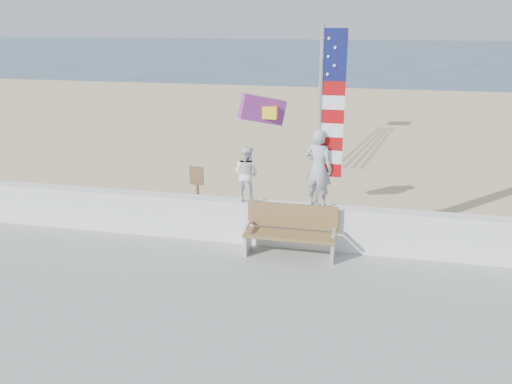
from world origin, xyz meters
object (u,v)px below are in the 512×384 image
Objects in this scene: bench at (291,230)px; flag at (327,111)px; adult at (318,168)px; child at (246,174)px.

bench is 0.51× the size of flag.
adult is at bearing 45.05° from bench.
adult reaches higher than child.
bench is (-0.45, -0.45, -1.17)m from adult.
child is at bearing 155.62° from bench.
bench is at bearing 176.45° from child.
child is at bearing 179.99° from flag.
flag is at bearing 38.57° from bench.
adult is 1.34m from bench.
flag is (1.57, -0.00, 1.33)m from child.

